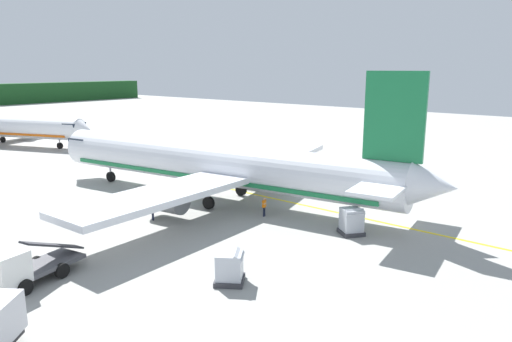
{
  "coord_description": "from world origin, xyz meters",
  "views": [
    {
      "loc": [
        -11.89,
        -13.18,
        12.11
      ],
      "look_at": [
        20.22,
        13.6,
        2.93
      ],
      "focal_mm": 33.11,
      "sensor_mm": 36.0,
      "label": 1
    }
  ],
  "objects_px": {
    "service_truck_fuel": "(20,267)",
    "crew_marshaller": "(264,205)",
    "cargo_container_mid": "(352,222)",
    "crew_loader_left": "(153,208)",
    "cargo_container_near": "(230,268)",
    "airliner_foreground": "(217,165)"
  },
  "relations": [
    {
      "from": "cargo_container_mid",
      "to": "service_truck_fuel",
      "type": "bearing_deg",
      "value": 152.71
    },
    {
      "from": "airliner_foreground",
      "to": "service_truck_fuel",
      "type": "bearing_deg",
      "value": -168.79
    },
    {
      "from": "service_truck_fuel",
      "to": "cargo_container_mid",
      "type": "bearing_deg",
      "value": -27.29
    },
    {
      "from": "cargo_container_mid",
      "to": "crew_loader_left",
      "type": "relative_size",
      "value": 1.37
    },
    {
      "from": "service_truck_fuel",
      "to": "cargo_container_near",
      "type": "bearing_deg",
      "value": -47.77
    },
    {
      "from": "cargo_container_near",
      "to": "airliner_foreground",
      "type": "bearing_deg",
      "value": 46.79
    },
    {
      "from": "cargo_container_near",
      "to": "cargo_container_mid",
      "type": "xyz_separation_m",
      "value": [
        11.69,
        -1.4,
        0.07
      ]
    },
    {
      "from": "airliner_foreground",
      "to": "crew_marshaller",
      "type": "relative_size",
      "value": 25.69
    },
    {
      "from": "airliner_foreground",
      "to": "cargo_container_near",
      "type": "relative_size",
      "value": 18.17
    },
    {
      "from": "cargo_container_near",
      "to": "crew_loader_left",
      "type": "height_order",
      "value": "cargo_container_near"
    },
    {
      "from": "cargo_container_mid",
      "to": "crew_marshaller",
      "type": "xyz_separation_m",
      "value": [
        -0.79,
        7.67,
        -0.03
      ]
    },
    {
      "from": "service_truck_fuel",
      "to": "crew_marshaller",
      "type": "relative_size",
      "value": 3.79
    },
    {
      "from": "service_truck_fuel",
      "to": "cargo_container_mid",
      "type": "xyz_separation_m",
      "value": [
        19.6,
        -10.11,
        -0.21
      ]
    },
    {
      "from": "airliner_foreground",
      "to": "crew_loader_left",
      "type": "height_order",
      "value": "airliner_foreground"
    },
    {
      "from": "cargo_container_near",
      "to": "cargo_container_mid",
      "type": "bearing_deg",
      "value": -6.83
    },
    {
      "from": "crew_loader_left",
      "to": "service_truck_fuel",
      "type": "bearing_deg",
      "value": -162.45
    },
    {
      "from": "airliner_foreground",
      "to": "crew_marshaller",
      "type": "xyz_separation_m",
      "value": [
        -0.96,
        -6.36,
        -2.44
      ]
    },
    {
      "from": "service_truck_fuel",
      "to": "crew_marshaller",
      "type": "bearing_deg",
      "value": -7.39
    },
    {
      "from": "crew_marshaller",
      "to": "crew_loader_left",
      "type": "distance_m",
      "value": 9.1
    },
    {
      "from": "service_truck_fuel",
      "to": "cargo_container_mid",
      "type": "height_order",
      "value": "service_truck_fuel"
    },
    {
      "from": "airliner_foreground",
      "to": "crew_marshaller",
      "type": "distance_m",
      "value": 6.88
    },
    {
      "from": "cargo_container_mid",
      "to": "crew_marshaller",
      "type": "distance_m",
      "value": 7.71
    }
  ]
}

